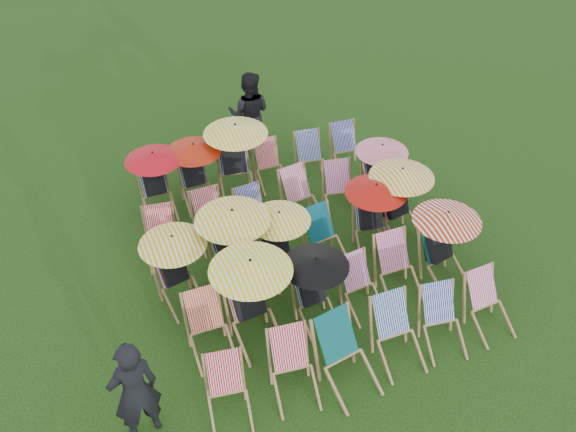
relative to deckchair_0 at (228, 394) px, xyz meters
name	(u,v)px	position (x,y,z in m)	size (l,w,h in m)	color
ground	(304,267)	(2.05, 2.18, -0.43)	(100.00, 100.00, 0.00)	black
deckchair_0	(228,394)	(0.00, 0.00, 0.00)	(0.68, 0.86, 0.85)	#A0724B
deckchair_1	(294,370)	(0.94, 0.01, 0.03)	(0.70, 0.91, 0.92)	#A0724B
deckchair_2	(347,358)	(1.67, -0.14, 0.09)	(0.83, 1.04, 1.03)	#A0724B
deckchair_3	(398,335)	(2.54, -0.03, 0.05)	(0.64, 0.89, 0.95)	#A0724B
deckchair_4	(444,322)	(3.28, -0.05, 0.02)	(0.70, 0.89, 0.89)	#A0724B
deckchair_5	(490,305)	(4.10, -0.04, 0.01)	(0.63, 0.84, 0.88)	#A0724B
deckchair_6	(209,329)	(0.09, 1.12, 0.03)	(0.60, 0.85, 0.91)	#A0724B
deckchair_7	(252,300)	(0.77, 1.15, 0.33)	(1.21, 1.28, 1.43)	#A0724B
deckchair_8	(315,290)	(1.75, 1.09, 0.20)	(1.00, 1.06, 1.19)	#A0724B
deckchair_9	(362,287)	(2.52, 1.04, 0.00)	(0.63, 0.83, 0.85)	#A0724B
deckchair_10	(399,269)	(3.22, 1.12, 0.05)	(0.64, 0.88, 0.95)	#A0724B
deckchair_11	(445,246)	(4.03, 1.14, 0.25)	(1.09, 1.18, 1.29)	#A0724B
deckchair_12	(176,269)	(-0.06, 2.29, 0.23)	(1.04, 1.14, 1.24)	#A0724B
deckchair_13	(235,247)	(0.91, 2.31, 0.32)	(1.19, 1.29, 1.41)	#A0724B
deckchair_14	(280,244)	(1.64, 2.24, 0.21)	(1.02, 1.09, 1.21)	#A0724B
deckchair_15	(326,239)	(2.47, 2.24, 0.02)	(0.71, 0.90, 0.90)	#A0724B
deckchair_16	(373,216)	(3.34, 2.26, 0.23)	(1.04, 1.12, 1.24)	#A0724B
deckchair_17	(401,202)	(3.94, 2.37, 0.27)	(1.11, 1.21, 1.32)	#A0724B
deckchair_18	(162,238)	(-0.06, 3.33, 0.01)	(0.68, 0.87, 0.86)	#A0724B
deckchair_19	(212,221)	(0.84, 3.41, 0.02)	(0.60, 0.83, 0.89)	#A0724B
deckchair_20	(255,215)	(1.60, 3.30, -0.01)	(0.62, 0.82, 0.84)	#A0724B
deckchair_21	(302,198)	(2.54, 3.39, 0.03)	(0.72, 0.92, 0.92)	#A0724B
deckchair_22	(340,191)	(3.27, 3.32, 0.02)	(0.73, 0.91, 0.89)	#A0724B
deckchair_23	(380,172)	(4.10, 3.36, 0.18)	(0.97, 1.01, 1.15)	#A0724B
deckchair_24	(156,182)	(0.18, 4.62, 0.21)	(1.02, 1.06, 1.22)	#A0724B
deckchair_25	(195,173)	(0.92, 4.62, 0.21)	(1.02, 1.05, 1.21)	#A0724B
deckchair_26	(235,159)	(1.71, 4.62, 0.32)	(1.19, 1.27, 1.41)	#A0724B
deckchair_27	(270,166)	(2.39, 4.60, -0.02)	(0.57, 0.78, 0.82)	#A0724B
deckchair_28	(312,159)	(3.20, 4.46, 0.01)	(0.67, 0.87, 0.88)	#A0724B
deckchair_29	(348,150)	(4.00, 4.48, 0.01)	(0.64, 0.85, 0.88)	#A0724B
person_left	(135,391)	(-1.12, 0.19, 0.44)	(0.63, 0.41, 1.73)	black
person_rear	(249,114)	(2.41, 5.79, 0.47)	(0.88, 0.68, 1.80)	black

